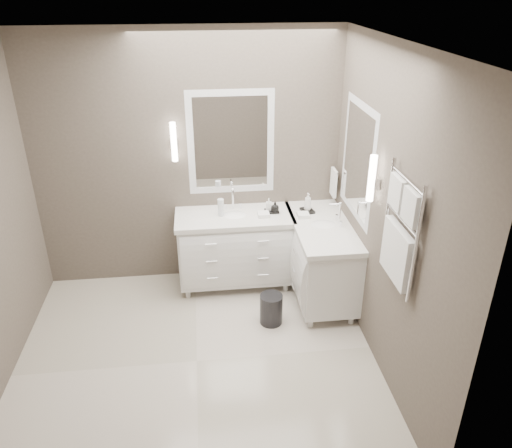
{
  "coord_description": "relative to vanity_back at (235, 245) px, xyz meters",
  "views": [
    {
      "loc": [
        0.13,
        -3.49,
        3.11
      ],
      "look_at": [
        0.62,
        0.7,
        0.99
      ],
      "focal_mm": 35.0,
      "sensor_mm": 36.0,
      "label": 1
    }
  ],
  "objects": [
    {
      "name": "wall_front",
      "position": [
        -0.45,
        -2.73,
        0.86
      ],
      "size": [
        3.2,
        0.01,
        2.7
      ],
      "primitive_type": "cube",
      "color": "#544B43",
      "rests_on": "floor"
    },
    {
      "name": "sconce_back",
      "position": [
        -0.58,
        0.2,
        1.11
      ],
      "size": [
        0.06,
        0.06,
        0.4
      ],
      "color": "white",
      "rests_on": "wall_back"
    },
    {
      "name": "towel_bar_corner",
      "position": [
        1.09,
        0.13,
        0.63
      ],
      "size": [
        0.03,
        0.22,
        0.3
      ],
      "color": "white",
      "rests_on": "wall_right"
    },
    {
      "name": "vanity_right",
      "position": [
        0.88,
        -0.33,
        0.0
      ],
      "size": [
        0.59,
        1.24,
        0.97
      ],
      "color": "white",
      "rests_on": "floor"
    },
    {
      "name": "sconce_right",
      "position": [
        1.08,
        -1.01,
        1.11
      ],
      "size": [
        0.06,
        0.06,
        0.4
      ],
      "color": "white",
      "rests_on": "wall_right"
    },
    {
      "name": "wall_right",
      "position": [
        1.15,
        -1.23,
        0.86
      ],
      "size": [
        0.01,
        3.0,
        2.7
      ],
      "primitive_type": "cube",
      "color": "#544B43",
      "rests_on": "floor"
    },
    {
      "name": "amenity_tray_back",
      "position": [
        0.4,
        0.02,
        0.38
      ],
      "size": [
        0.15,
        0.11,
        0.02
      ],
      "primitive_type": "cube",
      "rotation": [
        0.0,
        0.0,
        0.0
      ],
      "color": "black",
      "rests_on": "vanity_back"
    },
    {
      "name": "towel_ladder",
      "position": [
        1.1,
        -1.63,
        0.91
      ],
      "size": [
        0.06,
        0.58,
        0.9
      ],
      "color": "white",
      "rests_on": "wall_right"
    },
    {
      "name": "floor",
      "position": [
        -0.45,
        -1.23,
        -0.49
      ],
      "size": [
        3.2,
        3.0,
        0.01
      ],
      "primitive_type": "cube",
      "color": "beige",
      "rests_on": "ground"
    },
    {
      "name": "soap_bottle_a",
      "position": [
        0.37,
        0.04,
        0.45
      ],
      "size": [
        0.07,
        0.07,
        0.13
      ],
      "primitive_type": "imported",
      "rotation": [
        0.0,
        0.0,
        -0.19
      ],
      "color": "white",
      "rests_on": "amenity_tray_back"
    },
    {
      "name": "water_bottle",
      "position": [
        -0.14,
        -0.0,
        0.46
      ],
      "size": [
        0.08,
        0.08,
        0.19
      ],
      "primitive_type": "cylinder",
      "rotation": [
        0.0,
        0.0,
        -0.2
      ],
      "color": "silver",
      "rests_on": "vanity_back"
    },
    {
      "name": "mirror_right",
      "position": [
        1.14,
        -0.43,
        1.06
      ],
      "size": [
        0.02,
        0.9,
        1.1
      ],
      "color": "white",
      "rests_on": "wall_right"
    },
    {
      "name": "ceiling",
      "position": [
        -0.45,
        -1.23,
        2.22
      ],
      "size": [
        3.2,
        3.0,
        0.01
      ],
      "primitive_type": "cube",
      "color": "white",
      "rests_on": "wall_back"
    },
    {
      "name": "mirror_back",
      "position": [
        -0.0,
        0.26,
        1.06
      ],
      "size": [
        0.9,
        0.02,
        1.1
      ],
      "color": "white",
      "rests_on": "wall_back"
    },
    {
      "name": "soap_bottle_c",
      "position": [
        0.78,
        -0.01,
        0.48
      ],
      "size": [
        0.09,
        0.09,
        0.19
      ],
      "primitive_type": "imported",
      "rotation": [
        0.0,
        0.0,
        0.21
      ],
      "color": "white",
      "rests_on": "amenity_tray_right"
    },
    {
      "name": "waste_bin",
      "position": [
        0.29,
        -0.74,
        -0.33
      ],
      "size": [
        0.24,
        0.24,
        0.31
      ],
      "primitive_type": "cylinder",
      "rotation": [
        0.0,
        0.0,
        -0.09
      ],
      "color": "black",
      "rests_on": "floor"
    },
    {
      "name": "wall_back",
      "position": [
        -0.45,
        0.28,
        0.86
      ],
      "size": [
        3.2,
        0.01,
        2.7
      ],
      "primitive_type": "cube",
      "color": "#544B43",
      "rests_on": "floor"
    },
    {
      "name": "vanity_back",
      "position": [
        0.0,
        0.0,
        0.0
      ],
      "size": [
        1.24,
        0.59,
        0.97
      ],
      "color": "white",
      "rests_on": "floor"
    },
    {
      "name": "soap_bottle_b",
      "position": [
        0.43,
        -0.01,
        0.44
      ],
      "size": [
        0.08,
        0.08,
        0.11
      ],
      "primitive_type": "imported",
      "rotation": [
        0.0,
        0.0,
        -0.01
      ],
      "color": "black",
      "rests_on": "amenity_tray_back"
    },
    {
      "name": "amenity_tray_right",
      "position": [
        0.78,
        -0.01,
        0.38
      ],
      "size": [
        0.15,
        0.18,
        0.02
      ],
      "primitive_type": "cube",
      "rotation": [
        0.0,
        0.0,
        0.2
      ],
      "color": "black",
      "rests_on": "vanity_right"
    }
  ]
}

